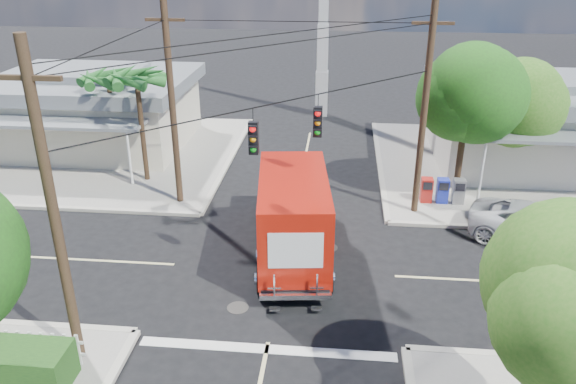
# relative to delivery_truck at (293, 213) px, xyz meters

# --- Properties ---
(ground) EXTENTS (120.00, 120.00, 0.00)m
(ground) POSITION_rel_delivery_truck_xyz_m (-0.25, -1.29, -1.70)
(ground) COLOR black
(ground) RESTS_ON ground
(sidewalk_ne) EXTENTS (14.12, 14.12, 0.14)m
(sidewalk_ne) POSITION_rel_delivery_truck_xyz_m (10.63, 9.59, -1.63)
(sidewalk_ne) COLOR gray
(sidewalk_ne) RESTS_ON ground
(sidewalk_nw) EXTENTS (14.12, 14.12, 0.14)m
(sidewalk_nw) POSITION_rel_delivery_truck_xyz_m (-11.13, 9.59, -1.63)
(sidewalk_nw) COLOR gray
(sidewalk_nw) RESTS_ON ground
(road_markings) EXTENTS (32.00, 32.00, 0.01)m
(road_markings) POSITION_rel_delivery_truck_xyz_m (-0.25, -2.76, -1.69)
(road_markings) COLOR beige
(road_markings) RESTS_ON ground
(building_ne) EXTENTS (11.80, 10.20, 4.50)m
(building_ne) POSITION_rel_delivery_truck_xyz_m (12.25, 10.67, 0.62)
(building_ne) COLOR beige
(building_ne) RESTS_ON sidewalk_ne
(building_nw) EXTENTS (10.80, 10.20, 4.30)m
(building_nw) POSITION_rel_delivery_truck_xyz_m (-12.25, 11.17, 0.52)
(building_nw) COLOR beige
(building_nw) RESTS_ON sidewalk_nw
(radio_tower) EXTENTS (0.80, 0.80, 17.00)m
(radio_tower) POSITION_rel_delivery_truck_xyz_m (0.25, 18.71, 3.94)
(radio_tower) COLOR silver
(radio_tower) RESTS_ON ground
(tree_ne_front) EXTENTS (4.21, 4.14, 6.66)m
(tree_ne_front) POSITION_rel_delivery_truck_xyz_m (6.96, 5.47, 3.07)
(tree_ne_front) COLOR #422D1C
(tree_ne_front) RESTS_ON sidewalk_ne
(tree_ne_back) EXTENTS (3.77, 3.66, 5.82)m
(tree_ne_back) POSITION_rel_delivery_truck_xyz_m (9.56, 7.67, 2.49)
(tree_ne_back) COLOR #422D1C
(tree_ne_back) RESTS_ON sidewalk_ne
(palm_nw_front) EXTENTS (3.01, 3.08, 5.59)m
(palm_nw_front) POSITION_rel_delivery_truck_xyz_m (-7.75, 6.21, 3.34)
(palm_nw_front) COLOR #422D1C
(palm_nw_front) RESTS_ON sidewalk_nw
(palm_nw_back) EXTENTS (3.01, 3.08, 5.19)m
(palm_nw_back) POSITION_rel_delivery_truck_xyz_m (-9.75, 7.71, 2.97)
(palm_nw_back) COLOR #422D1C
(palm_nw_back) RESTS_ON sidewalk_nw
(utility_poles) EXTENTS (12.00, 10.68, 9.00)m
(utility_poles) POSITION_rel_delivery_truck_xyz_m (-1.83, 0.31, 2.98)
(utility_poles) COLOR #473321
(utility_poles) RESTS_ON ground
(vending_boxes) EXTENTS (1.90, 0.50, 1.10)m
(vending_boxes) POSITION_rel_delivery_truck_xyz_m (6.25, 4.91, -1.01)
(vending_boxes) COLOR #AB1C17
(vending_boxes) RESTS_ON sidewalk_ne
(delivery_truck) EXTENTS (3.23, 7.93, 3.34)m
(delivery_truck) POSITION_rel_delivery_truck_xyz_m (0.00, 0.00, 0.00)
(delivery_truck) COLOR black
(delivery_truck) RESTS_ON ground
(parked_car) EXTENTS (5.85, 4.16, 1.48)m
(parked_car) POSITION_rel_delivery_truck_xyz_m (9.51, 1.77, -0.96)
(parked_car) COLOR silver
(parked_car) RESTS_ON ground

